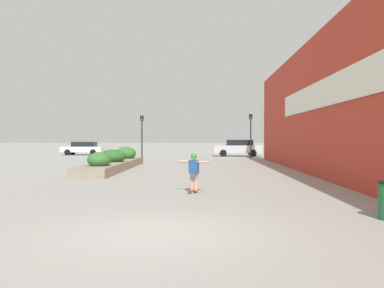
{
  "coord_description": "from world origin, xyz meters",
  "views": [
    {
      "loc": [
        0.89,
        -8.0,
        1.8
      ],
      "look_at": [
        0.25,
        14.04,
        1.48
      ],
      "focal_mm": 40.0,
      "sensor_mm": 36.0,
      "label": 1
    }
  ],
  "objects": [
    {
      "name": "car_center_left",
      "position": [
        13.19,
        33.36,
        0.85
      ],
      "size": [
        4.02,
        1.85,
        1.6
      ],
      "rotation": [
        0.0,
        0.0,
        1.57
      ],
      "color": "black",
      "rests_on": "ground_plane"
    },
    {
      "name": "skateboarder",
      "position": [
        0.54,
        5.92,
        0.82
      ],
      "size": [
        1.04,
        0.58,
        1.21
      ],
      "rotation": [
        0.0,
        0.0,
        -0.47
      ],
      "color": "tan",
      "rests_on": "skateboard"
    },
    {
      "name": "car_leftmost",
      "position": [
        -11.85,
        36.53,
        0.74
      ],
      "size": [
        4.29,
        1.99,
        1.39
      ],
      "rotation": [
        0.0,
        0.0,
        1.57
      ],
      "color": "silver",
      "rests_on": "ground_plane"
    },
    {
      "name": "planter_box",
      "position": [
        -4.25,
        16.3,
        0.41
      ],
      "size": [
        1.62,
        11.7,
        1.22
      ],
      "color": "gray",
      "rests_on": "ground_plane"
    },
    {
      "name": "building_wall_right",
      "position": [
        6.28,
        10.94,
        3.29
      ],
      "size": [
        0.67,
        35.19,
        6.57
      ],
      "color": "#B23323",
      "rests_on": "ground_plane"
    },
    {
      "name": "traffic_light_left",
      "position": [
        -4.52,
        28.85,
        2.52
      ],
      "size": [
        0.28,
        0.3,
        3.73
      ],
      "color": "black",
      "rests_on": "ground_plane"
    },
    {
      "name": "traffic_light_right",
      "position": [
        4.83,
        28.34,
        2.58
      ],
      "size": [
        0.28,
        0.3,
        3.83
      ],
      "color": "black",
      "rests_on": "ground_plane"
    },
    {
      "name": "skateboard",
      "position": [
        0.54,
        5.92,
        0.07
      ],
      "size": [
        0.45,
        0.66,
        0.09
      ],
      "rotation": [
        0.0,
        0.0,
        -0.47
      ],
      "color": "maroon",
      "rests_on": "ground_plane"
    },
    {
      "name": "car_center_right",
      "position": [
        4.19,
        33.91,
        0.85
      ],
      "size": [
        4.62,
        1.88,
        1.61
      ],
      "rotation": [
        0.0,
        0.0,
        1.57
      ],
      "color": "#BCBCC1",
      "rests_on": "ground_plane"
    },
    {
      "name": "ground_plane",
      "position": [
        0.0,
        0.0,
        0.0
      ],
      "size": [
        300.0,
        300.0,
        0.0
      ],
      "primitive_type": "plane",
      "color": "gray"
    }
  ]
}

